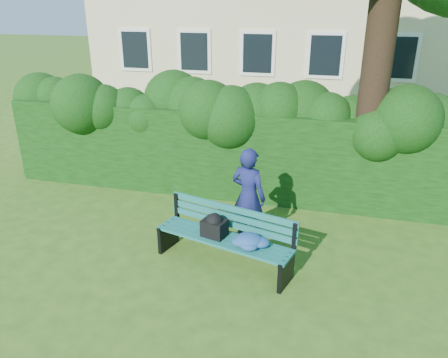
# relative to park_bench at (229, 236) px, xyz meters

# --- Properties ---
(ground) EXTENTS (80.00, 80.00, 0.00)m
(ground) POSITION_rel_park_bench_xyz_m (-0.37, 0.52, -0.51)
(ground) COLOR #34591B
(ground) RESTS_ON ground
(hedge) EXTENTS (10.00, 1.00, 1.80)m
(hedge) POSITION_rel_park_bench_xyz_m (-0.37, 2.72, 0.39)
(hedge) COLOR black
(hedge) RESTS_ON ground
(park_bench) EXTENTS (2.23, 1.10, 0.89)m
(park_bench) POSITION_rel_park_bench_xyz_m (0.00, 0.00, 0.00)
(park_bench) COLOR #115543
(park_bench) RESTS_ON ground
(man_reading) EXTENTS (0.70, 0.57, 1.66)m
(man_reading) POSITION_rel_park_bench_xyz_m (0.13, 0.77, 0.33)
(man_reading) COLOR #161A4E
(man_reading) RESTS_ON ground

